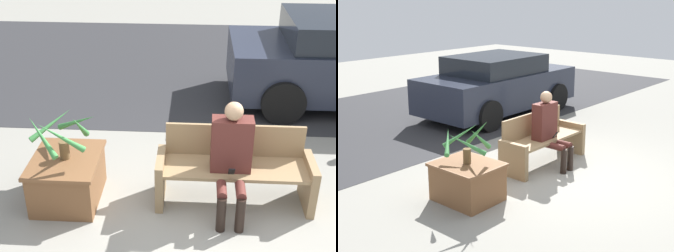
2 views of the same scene
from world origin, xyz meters
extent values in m
plane|color=gray|center=(0.00, 0.00, 0.00)|extent=(30.00, 30.00, 0.00)
cube|color=#2D2D30|center=(0.00, 5.29, 0.00)|extent=(20.00, 6.00, 0.01)
cube|color=#8C704C|center=(-0.59, 0.62, 0.29)|extent=(0.09, 0.57, 0.59)
cube|color=#8C704C|center=(1.11, 0.62, 0.29)|extent=(0.09, 0.57, 0.59)
cube|color=#8C704C|center=(0.26, 0.62, 0.47)|extent=(1.61, 0.52, 0.04)
cube|color=#8C704C|center=(0.26, 0.89, 0.69)|extent=(1.61, 0.04, 0.40)
cube|color=#51231E|center=(0.20, 0.58, 0.80)|extent=(0.45, 0.22, 0.63)
sphere|color=tan|center=(0.20, 0.56, 1.22)|extent=(0.20, 0.20, 0.20)
cylinder|color=#51231E|center=(0.10, 0.34, 0.43)|extent=(0.11, 0.48, 0.11)
cylinder|color=#51231E|center=(0.30, 0.34, 0.43)|extent=(0.11, 0.48, 0.11)
cylinder|color=black|center=(0.10, 0.10, 0.21)|extent=(0.10, 0.10, 0.42)
cylinder|color=black|center=(0.30, 0.10, 0.21)|extent=(0.10, 0.10, 0.42)
cube|color=black|center=(0.20, 0.35, 0.60)|extent=(0.07, 0.09, 0.12)
cube|color=brown|center=(-1.68, 0.57, 0.28)|extent=(0.73, 0.87, 0.56)
cube|color=brown|center=(-1.68, 0.57, 0.54)|extent=(0.78, 0.92, 0.04)
cylinder|color=brown|center=(-1.68, 0.57, 0.67)|extent=(0.11, 0.11, 0.22)
cone|color=#387F3D|center=(-1.47, 0.56, 0.98)|extent=(0.09, 0.47, 0.45)
cone|color=#387F3D|center=(-1.57, 0.80, 0.91)|extent=(0.53, 0.29, 0.32)
cone|color=#387F3D|center=(-1.87, 0.76, 0.89)|extent=(0.45, 0.45, 0.28)
cone|color=#387F3D|center=(-1.85, 0.39, 0.93)|extent=(0.44, 0.42, 0.36)
cone|color=#387F3D|center=(-1.63, 0.34, 0.96)|extent=(0.50, 0.18, 0.41)
cylinder|color=black|center=(1.14, 2.73, 0.35)|extent=(0.69, 0.18, 0.69)
cylinder|color=black|center=(1.14, 4.53, 0.35)|extent=(0.69, 0.18, 0.69)
camera|label=1|loc=(-0.22, -3.91, 3.38)|focal=50.00mm
camera|label=2|loc=(-6.06, -3.94, 2.88)|focal=50.00mm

